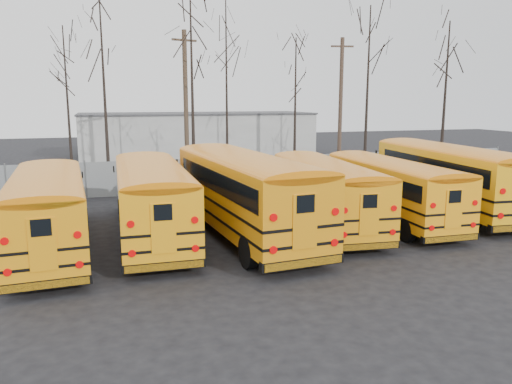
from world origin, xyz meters
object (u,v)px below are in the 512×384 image
object	(u,v)px
utility_pole_right	(341,102)
utility_pole_left	(186,105)
bus_a	(48,205)
bus_f	(447,172)
bus_c	(242,187)
bus_d	(324,187)
bus_e	(389,185)
bus_b	(151,194)

from	to	relation	value
utility_pole_right	utility_pole_left	bearing A→B (deg)	-154.51
bus_a	bus_f	bearing A→B (deg)	1.35
bus_a	bus_c	xyz separation A→B (m)	(7.21, 0.12, 0.26)
bus_d	bus_e	size ratio (longest dim) A/B	1.03
bus_c	utility_pole_left	bearing A→B (deg)	84.32
bus_e	bus_b	bearing A→B (deg)	-179.38
bus_a	bus_d	world-z (taller)	bus_a
bus_f	utility_pole_left	xyz separation A→B (m)	(-10.49, 13.28, 3.12)
bus_a	bus_c	world-z (taller)	bus_c
bus_c	utility_pole_left	xyz separation A→B (m)	(0.22, 14.63, 3.07)
utility_pole_left	bus_b	bearing A→B (deg)	-122.21
bus_c	utility_pole_right	size ratio (longest dim) A/B	1.21
bus_b	bus_f	distance (m)	14.27
bus_c	bus_f	distance (m)	10.80
bus_d	bus_e	bearing A→B (deg)	4.26
utility_pole_right	bus_d	bearing A→B (deg)	-107.46
utility_pole_left	bus_f	bearing A→B (deg)	-68.92
bus_d	utility_pole_right	world-z (taller)	utility_pole_right
bus_d	bus_e	xyz separation A→B (m)	(3.15, -0.07, -0.04)
bus_c	utility_pole_right	world-z (taller)	utility_pole_right
bus_c	bus_a	bearing A→B (deg)	176.12
bus_a	utility_pole_left	size ratio (longest dim) A/B	1.08
bus_b	bus_f	world-z (taller)	bus_f
bus_a	bus_b	distance (m)	3.75
bus_f	bus_c	bearing A→B (deg)	-167.78
bus_a	bus_e	world-z (taller)	bus_a
bus_a	bus_f	size ratio (longest dim) A/B	0.89
utility_pole_left	utility_pole_right	bearing A→B (deg)	-2.67
bus_b	utility_pole_left	world-z (taller)	utility_pole_left
bus_f	bus_e	bearing A→B (deg)	-160.39
bus_a	bus_d	bearing A→B (deg)	-0.48
bus_e	utility_pole_right	xyz separation A→B (m)	(6.35, 17.66, 3.57)
bus_f	utility_pole_right	world-z (taller)	utility_pole_right
bus_f	utility_pole_left	bearing A→B (deg)	133.32
bus_d	bus_a	bearing A→B (deg)	-171.65
bus_d	bus_f	distance (m)	7.01
bus_e	bus_f	bearing A→B (deg)	16.52
bus_b	bus_d	bearing A→B (deg)	-0.05
bus_b	bus_c	distance (m)	3.59
bus_d	utility_pole_left	world-z (taller)	utility_pole_left
bus_c	bus_e	xyz separation A→B (m)	(6.92, 0.37, -0.32)
bus_d	bus_f	bearing A→B (deg)	13.04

